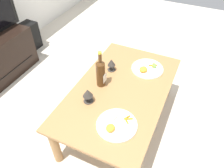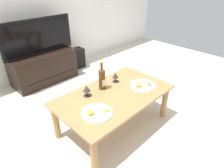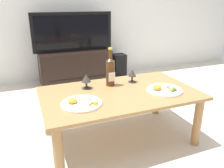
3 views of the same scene
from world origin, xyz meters
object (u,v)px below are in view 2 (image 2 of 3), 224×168
(goblet_right, at_px, (115,76))
(dining_table, at_px, (114,99))
(tv_stand, at_px, (44,67))
(wine_bottle, at_px, (102,78))
(dinner_plate_right, at_px, (143,85))
(goblet_left, at_px, (87,89))
(tv_screen, at_px, (38,37))
(floor_speaker, at_px, (78,58))
(dinner_plate_left, at_px, (97,112))

(goblet_right, bearing_deg, dining_table, -138.58)
(tv_stand, distance_m, wine_bottle, 1.48)
(dinner_plate_right, bearing_deg, goblet_left, 152.90)
(goblet_right, bearing_deg, wine_bottle, -179.22)
(tv_screen, distance_m, wine_bottle, 1.45)
(floor_speaker, xyz_separation_m, goblet_left, (-0.96, -1.49, 0.35))
(dining_table, distance_m, tv_stand, 1.63)
(wine_bottle, height_order, dinner_plate_left, wine_bottle)
(floor_speaker, bearing_deg, dinner_plate_right, -99.20)
(dining_table, height_order, dinner_plate_right, dinner_plate_right)
(dining_table, relative_size, tv_screen, 1.13)
(goblet_right, bearing_deg, dinner_plate_right, -63.59)
(wine_bottle, bearing_deg, dining_table, -85.53)
(dinner_plate_left, xyz_separation_m, dinner_plate_right, (0.72, -0.00, 0.00))
(tv_screen, bearing_deg, wine_bottle, -90.12)
(dinner_plate_left, relative_size, dinner_plate_right, 1.01)
(dining_table, xyz_separation_m, floor_speaker, (0.73, 1.67, -0.20))
(tv_screen, bearing_deg, tv_stand, 90.00)
(dining_table, relative_size, goblet_left, 10.05)
(dinner_plate_left, height_order, dinner_plate_right, dinner_plate_right)
(floor_speaker, bearing_deg, goblet_left, -120.31)
(goblet_left, bearing_deg, wine_bottle, -0.78)
(goblet_left, bearing_deg, dining_table, -37.84)
(floor_speaker, relative_size, goblet_left, 2.91)
(floor_speaker, bearing_deg, goblet_right, -106.77)
(tv_screen, distance_m, goblet_right, 1.47)
(tv_screen, xyz_separation_m, dinner_plate_right, (0.37, -1.74, -0.29))
(dining_table, xyz_separation_m, tv_screen, (-0.01, 1.62, 0.38))
(tv_screen, bearing_deg, floor_speaker, 3.94)
(goblet_right, bearing_deg, dinner_plate_left, -152.08)
(goblet_right, relative_size, dinner_plate_left, 0.41)
(dining_table, distance_m, wine_bottle, 0.27)
(tv_stand, xyz_separation_m, dinner_plate_left, (-0.35, -1.74, 0.22))
(dinner_plate_right, bearing_deg, dinner_plate_left, 179.88)
(dining_table, height_order, goblet_right, goblet_right)
(goblet_left, xyz_separation_m, goblet_right, (0.44, 0.00, -0.00))
(tv_stand, relative_size, dinner_plate_left, 3.39)
(wine_bottle, xyz_separation_m, dinner_plate_right, (0.37, -0.30, -0.12))
(wine_bottle, xyz_separation_m, goblet_right, (0.22, 0.00, -0.06))
(tv_stand, xyz_separation_m, goblet_left, (-0.22, -1.44, 0.29))
(floor_speaker, distance_m, wine_bottle, 1.71)
(wine_bottle, bearing_deg, tv_stand, 89.88)
(wine_bottle, relative_size, goblet_right, 2.79)
(tv_screen, relative_size, dinner_plate_left, 3.80)
(floor_speaker, relative_size, dinner_plate_right, 1.24)
(tv_screen, relative_size, wine_bottle, 3.34)
(tv_stand, relative_size, tv_screen, 0.89)
(dining_table, xyz_separation_m, dinner_plate_right, (0.36, -0.12, 0.08))
(tv_screen, height_order, wine_bottle, tv_screen)
(goblet_left, bearing_deg, tv_stand, 81.21)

